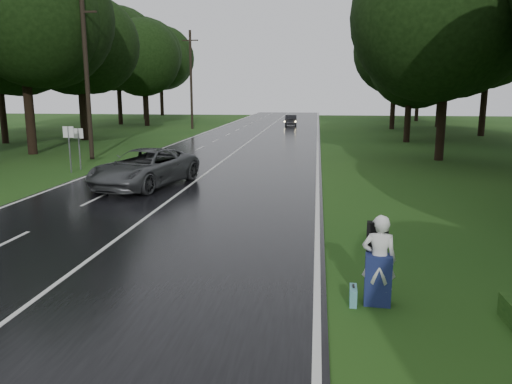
# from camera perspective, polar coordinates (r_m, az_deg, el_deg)

# --- Properties ---
(ground) EXTENTS (160.00, 160.00, 0.00)m
(ground) POSITION_cam_1_polar(r_m,az_deg,el_deg) (12.69, -20.55, -8.96)
(ground) COLOR #224715
(ground) RESTS_ON ground
(road) EXTENTS (12.00, 140.00, 0.04)m
(road) POSITION_cam_1_polar(r_m,az_deg,el_deg) (31.31, -3.62, 3.67)
(road) COLOR black
(road) RESTS_ON ground
(lane_center) EXTENTS (0.12, 140.00, 0.01)m
(lane_center) POSITION_cam_1_polar(r_m,az_deg,el_deg) (31.31, -3.62, 3.72)
(lane_center) COLOR silver
(lane_center) RESTS_ON road
(grey_car) EXTENTS (4.16, 6.50, 1.67)m
(grey_car) POSITION_cam_1_polar(r_m,az_deg,el_deg) (23.00, -12.62, 2.72)
(grey_car) COLOR #414446
(grey_car) RESTS_ON road
(far_car) EXTENTS (1.59, 4.06, 1.32)m
(far_car) POSITION_cam_1_polar(r_m,az_deg,el_deg) (62.52, 4.01, 8.20)
(far_car) COLOR black
(far_car) RESTS_ON road
(hitchhiker) EXTENTS (0.72, 0.65, 1.88)m
(hitchhiker) POSITION_cam_1_polar(r_m,az_deg,el_deg) (10.42, 13.85, -7.92)
(hitchhiker) COLOR silver
(hitchhiker) RESTS_ON ground
(suitcase) EXTENTS (0.16, 0.50, 0.35)m
(suitcase) POSITION_cam_1_polar(r_m,az_deg,el_deg) (10.57, 11.06, -11.55)
(suitcase) COLOR #5398A3
(suitcase) RESTS_ON ground
(utility_pole_mid) EXTENTS (1.80, 0.28, 9.93)m
(utility_pole_mid) POSITION_cam_1_polar(r_m,az_deg,el_deg) (33.51, -18.24, 3.60)
(utility_pole_mid) COLOR black
(utility_pole_mid) RESTS_ON ground
(utility_pole_far) EXTENTS (1.80, 0.28, 10.85)m
(utility_pole_far) POSITION_cam_1_polar(r_m,az_deg,el_deg) (57.99, -7.30, 7.19)
(utility_pole_far) COLOR black
(utility_pole_far) RESTS_ON ground
(road_sign_a) EXTENTS (0.59, 0.10, 2.46)m
(road_sign_a) POSITION_cam_1_polar(r_m,az_deg,el_deg) (28.22, -20.37, 2.07)
(road_sign_a) COLOR white
(road_sign_a) RESTS_ON ground
(road_sign_b) EXTENTS (0.55, 0.10, 2.28)m
(road_sign_b) POSITION_cam_1_polar(r_m,az_deg,el_deg) (29.18, -19.41, 2.42)
(road_sign_b) COLOR white
(road_sign_b) RESTS_ON ground
(tree_left_d) EXTENTS (10.54, 10.54, 16.47)m
(tree_left_d) POSITION_cam_1_polar(r_m,az_deg,el_deg) (37.68, -24.15, 3.99)
(tree_left_d) COLOR black
(tree_left_d) RESTS_ON ground
(tree_left_e) EXTENTS (9.57, 9.57, 14.96)m
(tree_left_e) POSITION_cam_1_polar(r_m,az_deg,el_deg) (46.99, -18.95, 5.67)
(tree_left_e) COLOR black
(tree_left_e) RESTS_ON ground
(tree_left_f) EXTENTS (9.08, 9.08, 14.18)m
(tree_left_f) POSITION_cam_1_polar(r_m,az_deg,el_deg) (64.06, -12.34, 7.42)
(tree_left_f) COLOR black
(tree_left_f) RESTS_ON ground
(tree_right_d) EXTENTS (9.20, 9.20, 14.38)m
(tree_right_d) POSITION_cam_1_polar(r_m,az_deg,el_deg) (33.39, 20.16, 3.44)
(tree_right_d) COLOR black
(tree_right_d) RESTS_ON ground
(tree_right_e) EXTENTS (7.29, 7.29, 11.39)m
(tree_right_e) POSITION_cam_1_polar(r_m,az_deg,el_deg) (44.41, 16.81, 5.50)
(tree_right_e) COLOR black
(tree_right_e) RESTS_ON ground
(tree_right_f) EXTENTS (9.60, 9.60, 14.99)m
(tree_right_f) POSITION_cam_1_polar(r_m,az_deg,el_deg) (59.12, 15.26, 6.96)
(tree_right_f) COLOR black
(tree_right_f) RESTS_ON ground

